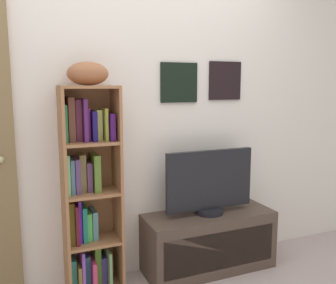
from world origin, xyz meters
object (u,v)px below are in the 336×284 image
Objects in this scene: football at (88,74)px; television at (210,183)px; bookshelf at (88,193)px; tv_stand at (209,241)px.

television is at bearing -3.89° from football.
television is (0.93, -0.09, 0.00)m from bookshelf.
bookshelf is 0.93m from television.
tv_stand is at bearing -3.95° from football.
football reaches higher than television.
television is at bearing 90.00° from tv_stand.
tv_stand is (0.93, -0.09, -0.48)m from bookshelf.
television is at bearing -5.71° from bookshelf.
football is at bearing 176.05° from tv_stand.
football reaches higher than tv_stand.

